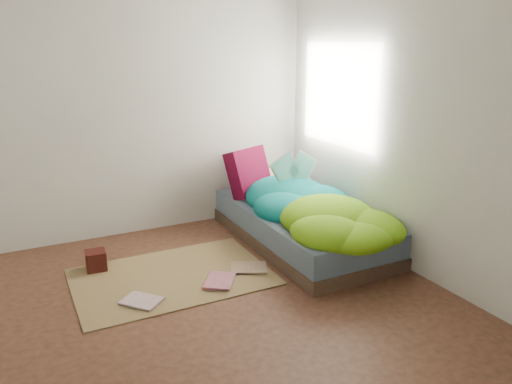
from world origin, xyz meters
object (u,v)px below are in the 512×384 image
Objects in this scene: bed at (301,226)px; wooden_box at (96,260)px; pillow_magenta at (249,172)px; floor_book_b at (206,280)px; open_book at (294,158)px; floor_book_a at (133,308)px.

wooden_box is at bearing 172.39° from bed.
pillow_magenta is 1.52m from floor_book_b.
open_book is 2.46× the size of wooden_box.
floor_book_b is at bearing -40.52° from wooden_box.
pillow_magenta is 1.74× the size of floor_book_a.
pillow_magenta reaches higher than wooden_box.
open_book reaches higher than pillow_magenta.
bed is at bearing -23.25° from floor_book_a.
floor_book_b is at bearing -26.20° from floor_book_a.
bed reaches higher than floor_book_a.
bed is 0.67m from open_book.
floor_book_a is (0.12, -0.81, -0.07)m from wooden_box.
pillow_magenta reaches higher than floor_book_b.
floor_book_b is at bearing -161.08° from bed.
bed is 7.06× the size of floor_book_a.
open_book reaches higher than floor_book_b.
open_book is at bearing 79.59° from bed.
wooden_box is 0.83m from floor_book_a.
floor_book_a is (-1.79, -0.56, -0.15)m from bed.
pillow_magenta reaches higher than bed.
wooden_box is at bearing 57.96° from floor_book_a.
open_book is 1.46× the size of floor_book_a.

